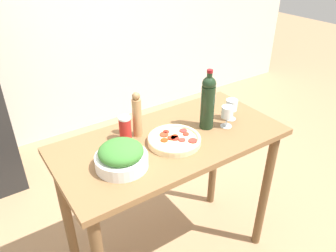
{
  "coord_description": "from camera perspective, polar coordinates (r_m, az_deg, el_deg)",
  "views": [
    {
      "loc": [
        -0.84,
        -1.22,
        1.89
      ],
      "look_at": [
        0.0,
        0.03,
        1.0
      ],
      "focal_mm": 35.0,
      "sensor_mm": 36.0,
      "label": 1
    }
  ],
  "objects": [
    {
      "name": "prep_counter",
      "position": [
        1.85,
        0.53,
        -6.29
      ],
      "size": [
        1.25,
        0.61,
        0.94
      ],
      "color": "brown",
      "rests_on": "ground_plane"
    },
    {
      "name": "homemade_pizza",
      "position": [
        1.71,
        1.1,
        -2.38
      ],
      "size": [
        0.28,
        0.28,
        0.04
      ],
      "color": "beige",
      "rests_on": "prep_counter"
    },
    {
      "name": "salad_bowl",
      "position": [
        1.54,
        -8.14,
        -5.24
      ],
      "size": [
        0.25,
        0.25,
        0.13
      ],
      "color": "white",
      "rests_on": "prep_counter"
    },
    {
      "name": "pepper_mill",
      "position": [
        1.73,
        -5.42,
        1.9
      ],
      "size": [
        0.05,
        0.05,
        0.25
      ],
      "color": "#AD7F51",
      "rests_on": "prep_counter"
    },
    {
      "name": "salt_canister",
      "position": [
        1.72,
        -7.46,
        -0.46
      ],
      "size": [
        0.06,
        0.06,
        0.14
      ],
      "color": "#B2231E",
      "rests_on": "prep_counter"
    },
    {
      "name": "wall_back",
      "position": [
        3.36,
        -19.94,
        18.79
      ],
      "size": [
        6.4,
        0.08,
        2.6
      ],
      "color": "silver",
      "rests_on": "ground_plane"
    },
    {
      "name": "wine_bottle",
      "position": [
        1.8,
        6.95,
        4.29
      ],
      "size": [
        0.08,
        0.08,
        0.34
      ],
      "color": "black",
      "rests_on": "prep_counter"
    },
    {
      "name": "wine_glass_far",
      "position": [
        1.94,
        11.0,
        3.4
      ],
      "size": [
        0.07,
        0.07,
        0.13
      ],
      "color": "silver",
      "rests_on": "prep_counter"
    },
    {
      "name": "wine_glass_near",
      "position": [
        1.85,
        10.28,
        2.19
      ],
      "size": [
        0.07,
        0.07,
        0.13
      ],
      "color": "silver",
      "rests_on": "prep_counter"
    }
  ]
}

